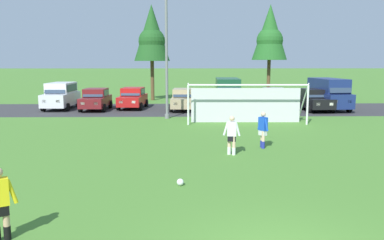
% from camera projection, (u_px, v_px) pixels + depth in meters
% --- Properties ---
extents(ground_plane, '(400.00, 400.00, 0.00)m').
position_uv_depth(ground_plane, '(218.00, 128.00, 22.21)').
color(ground_plane, '#477A2D').
extents(parking_lot_strip, '(52.00, 8.40, 0.01)m').
position_uv_depth(parking_lot_strip, '(208.00, 109.00, 31.09)').
color(parking_lot_strip, '#333335').
rests_on(parking_lot_strip, ground).
extents(soccer_ball, '(0.22, 0.22, 0.22)m').
position_uv_depth(soccer_ball, '(180.00, 182.00, 11.96)').
color(soccer_ball, white).
rests_on(soccer_ball, ground).
extents(soccer_goal, '(7.45, 2.07, 2.57)m').
position_uv_depth(soccer_goal, '(246.00, 103.00, 24.10)').
color(soccer_goal, white).
rests_on(soccer_goal, ground).
extents(referee, '(0.72, 0.39, 1.64)m').
position_uv_depth(referee, '(0.00, 204.00, 8.18)').
color(referee, tan).
rests_on(referee, ground).
extents(player_midfield_center, '(0.72, 0.29, 1.64)m').
position_uv_depth(player_midfield_center, '(232.00, 135.00, 15.83)').
color(player_midfield_center, beige).
rests_on(player_midfield_center, ground).
extents(player_defender_far, '(0.41, 0.70, 1.64)m').
position_uv_depth(player_defender_far, '(263.00, 130.00, 17.10)').
color(player_defender_far, beige).
rests_on(player_defender_far, ground).
extents(parked_car_slot_far_left, '(2.20, 4.63, 2.16)m').
position_uv_depth(parked_car_slot_far_left, '(61.00, 95.00, 31.19)').
color(parked_car_slot_far_left, silver).
rests_on(parked_car_slot_far_left, ground).
extents(parked_car_slot_left, '(2.06, 4.21, 1.72)m').
position_uv_depth(parked_car_slot_left, '(96.00, 99.00, 30.56)').
color(parked_car_slot_left, maroon).
rests_on(parked_car_slot_left, ground).
extents(parked_car_slot_center_left, '(2.27, 4.32, 1.72)m').
position_uv_depth(parked_car_slot_center_left, '(133.00, 98.00, 31.61)').
color(parked_car_slot_center_left, red).
rests_on(parked_car_slot_center_left, ground).
extents(parked_car_slot_center, '(2.23, 4.30, 1.72)m').
position_uv_depth(parked_car_slot_center, '(184.00, 99.00, 30.43)').
color(parked_car_slot_center, tan).
rests_on(parked_car_slot_center, ground).
extents(parked_car_slot_center_right, '(2.38, 4.89, 2.52)m').
position_uv_depth(parked_car_slot_center_right, '(228.00, 93.00, 30.82)').
color(parked_car_slot_center_right, '#194C2D').
rests_on(parked_car_slot_center_right, ground).
extents(parked_car_slot_right, '(2.11, 4.24, 1.72)m').
position_uv_depth(parked_car_slot_right, '(275.00, 99.00, 30.90)').
color(parked_car_slot_right, '#B2B2BC').
rests_on(parked_car_slot_right, ground).
extents(parked_car_slot_far_right, '(2.18, 4.28, 1.72)m').
position_uv_depth(parked_car_slot_far_right, '(314.00, 100.00, 30.13)').
color(parked_car_slot_far_right, black).
rests_on(parked_car_slot_far_right, ground).
extents(parked_car_slot_end, '(2.46, 4.93, 2.52)m').
position_uv_depth(parked_car_slot_end, '(328.00, 93.00, 30.57)').
color(parked_car_slot_end, navy).
rests_on(parked_car_slot_end, ground).
extents(tree_left_edge, '(3.53, 3.53, 9.41)m').
position_uv_depth(tree_left_edge, '(152.00, 35.00, 37.58)').
color(tree_left_edge, brown).
rests_on(tree_left_edge, ground).
extents(tree_mid_left, '(3.63, 3.63, 9.68)m').
position_uv_depth(tree_mid_left, '(270.00, 34.00, 39.39)').
color(tree_mid_left, brown).
rests_on(tree_mid_left, ground).
extents(street_lamp, '(2.00, 0.32, 8.49)m').
position_uv_depth(street_lamp, '(169.00, 54.00, 25.50)').
color(street_lamp, slate).
rests_on(street_lamp, ground).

